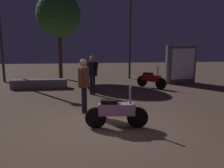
{
  "coord_description": "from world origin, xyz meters",
  "views": [
    {
      "loc": [
        -0.3,
        -5.69,
        2.2
      ],
      "look_at": [
        0.52,
        0.94,
        1.0
      ],
      "focal_mm": 36.19,
      "sensor_mm": 36.0,
      "label": 1
    }
  ],
  "objects_px": {
    "motorcycle_pink_foreground": "(116,112)",
    "motorcycle_red_parked_left": "(151,79)",
    "streetlamp_near": "(0,24)",
    "person_bystander_far": "(84,81)",
    "kiosk_billboard": "(181,64)",
    "streetlamp_far": "(130,20)",
    "person_rider_beside": "(92,72)"
  },
  "relations": [
    {
      "from": "motorcycle_pink_foreground",
      "to": "motorcycle_red_parked_left",
      "type": "height_order",
      "value": "same"
    },
    {
      "from": "motorcycle_red_parked_left",
      "to": "streetlamp_near",
      "type": "distance_m",
      "value": 8.91
    },
    {
      "from": "person_bystander_far",
      "to": "kiosk_billboard",
      "type": "relative_size",
      "value": 0.82
    },
    {
      "from": "motorcycle_red_parked_left",
      "to": "person_bystander_far",
      "type": "height_order",
      "value": "person_bystander_far"
    },
    {
      "from": "motorcycle_pink_foreground",
      "to": "person_bystander_far",
      "type": "relative_size",
      "value": 0.96
    },
    {
      "from": "streetlamp_far",
      "to": "kiosk_billboard",
      "type": "bearing_deg",
      "value": -39.03
    },
    {
      "from": "motorcycle_red_parked_left",
      "to": "kiosk_billboard",
      "type": "height_order",
      "value": "kiosk_billboard"
    },
    {
      "from": "kiosk_billboard",
      "to": "motorcycle_red_parked_left",
      "type": "bearing_deg",
      "value": 24.03
    },
    {
      "from": "streetlamp_far",
      "to": "person_bystander_far",
      "type": "bearing_deg",
      "value": -112.66
    },
    {
      "from": "motorcycle_pink_foreground",
      "to": "kiosk_billboard",
      "type": "relative_size",
      "value": 0.79
    },
    {
      "from": "person_bystander_far",
      "to": "kiosk_billboard",
      "type": "distance_m",
      "value": 7.24
    },
    {
      "from": "motorcycle_pink_foreground",
      "to": "kiosk_billboard",
      "type": "height_order",
      "value": "kiosk_billboard"
    },
    {
      "from": "person_rider_beside",
      "to": "motorcycle_pink_foreground",
      "type": "bearing_deg",
      "value": 47.07
    },
    {
      "from": "kiosk_billboard",
      "to": "person_rider_beside",
      "type": "bearing_deg",
      "value": 19.17
    },
    {
      "from": "motorcycle_red_parked_left",
      "to": "kiosk_billboard",
      "type": "bearing_deg",
      "value": 78.46
    },
    {
      "from": "streetlamp_near",
      "to": "kiosk_billboard",
      "type": "xyz_separation_m",
      "value": [
        9.97,
        -1.68,
        -2.23
      ]
    },
    {
      "from": "streetlamp_near",
      "to": "person_rider_beside",
      "type": "bearing_deg",
      "value": -38.74
    },
    {
      "from": "person_rider_beside",
      "to": "streetlamp_near",
      "type": "distance_m",
      "value": 6.77
    },
    {
      "from": "streetlamp_near",
      "to": "streetlamp_far",
      "type": "height_order",
      "value": "streetlamp_far"
    },
    {
      "from": "motorcycle_pink_foreground",
      "to": "motorcycle_red_parked_left",
      "type": "bearing_deg",
      "value": 70.74
    },
    {
      "from": "person_rider_beside",
      "to": "streetlamp_near",
      "type": "bearing_deg",
      "value": -88.45
    },
    {
      "from": "person_rider_beside",
      "to": "kiosk_billboard",
      "type": "height_order",
      "value": "kiosk_billboard"
    },
    {
      "from": "streetlamp_near",
      "to": "streetlamp_far",
      "type": "bearing_deg",
      "value": 2.53
    },
    {
      "from": "person_rider_beside",
      "to": "streetlamp_far",
      "type": "height_order",
      "value": "streetlamp_far"
    },
    {
      "from": "motorcycle_pink_foreground",
      "to": "person_rider_beside",
      "type": "distance_m",
      "value": 4.1
    },
    {
      "from": "streetlamp_far",
      "to": "kiosk_billboard",
      "type": "xyz_separation_m",
      "value": [
        2.48,
        -2.01,
        -2.57
      ]
    },
    {
      "from": "person_rider_beside",
      "to": "person_bystander_far",
      "type": "distance_m",
      "value": 2.59
    },
    {
      "from": "motorcycle_pink_foreground",
      "to": "kiosk_billboard",
      "type": "bearing_deg",
      "value": 60.98
    },
    {
      "from": "motorcycle_red_parked_left",
      "to": "person_rider_beside",
      "type": "distance_m",
      "value": 3.25
    },
    {
      "from": "motorcycle_red_parked_left",
      "to": "streetlamp_near",
      "type": "relative_size",
      "value": 0.25
    },
    {
      "from": "person_bystander_far",
      "to": "streetlamp_far",
      "type": "xyz_separation_m",
      "value": [
        2.87,
        6.88,
        2.58
      ]
    },
    {
      "from": "person_rider_beside",
      "to": "motorcycle_red_parked_left",
      "type": "bearing_deg",
      "value": 151.54
    }
  ]
}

